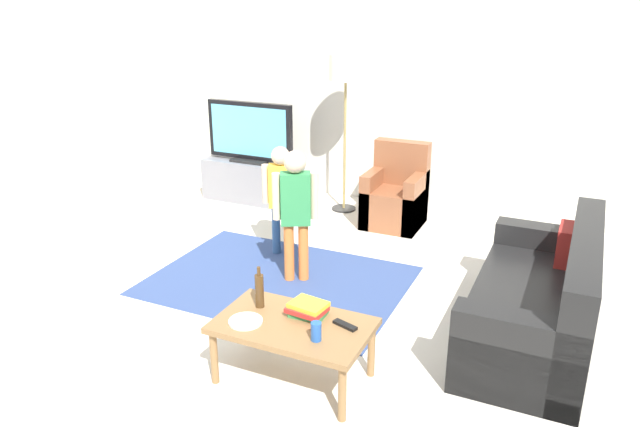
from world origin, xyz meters
TOP-DOWN VIEW (x-y plane):
  - ground at (0.00, 0.00)m, footprint 7.80×7.80m
  - wall_back at (0.00, 3.00)m, footprint 6.00×0.12m
  - area_rug at (-0.35, 0.48)m, footprint 2.20×1.60m
  - tv_stand at (-1.68, 2.30)m, footprint 1.20×0.44m
  - tv at (-1.68, 2.28)m, footprint 1.10×0.28m
  - couch at (1.86, 0.42)m, footprint 0.80×1.80m
  - armchair at (0.15, 2.26)m, footprint 0.60×0.60m
  - floor_lamp at (-0.54, 2.45)m, footprint 0.36×0.36m
  - child_near_tv at (-0.60, 1.03)m, footprint 0.34×0.21m
  - child_center at (-0.22, 0.57)m, footprint 0.36×0.24m
  - coffee_table at (0.43, -0.75)m, footprint 1.00×0.60m
  - book_stack at (0.47, -0.62)m, footprint 0.26×0.22m
  - bottle at (0.13, -0.65)m, footprint 0.06×0.06m
  - tv_remote at (0.75, -0.65)m, footprint 0.18×0.10m
  - soda_can at (0.65, -0.87)m, footprint 0.07×0.07m
  - plate at (0.15, -0.87)m, footprint 0.22×0.22m

SIDE VIEW (x-z plane):
  - ground at x=0.00m, z-range 0.00..0.00m
  - area_rug at x=-0.35m, z-range 0.00..0.01m
  - tv_stand at x=-1.68m, z-range -0.01..0.49m
  - couch at x=1.86m, z-range -0.14..0.72m
  - armchair at x=0.15m, z-range -0.15..0.75m
  - coffee_table at x=0.43m, z-range 0.16..0.58m
  - plate at x=0.15m, z-range 0.42..0.44m
  - tv_remote at x=0.75m, z-range 0.42..0.44m
  - book_stack at x=0.47m, z-range 0.42..0.51m
  - soda_can at x=0.65m, z-range 0.42..0.54m
  - bottle at x=0.13m, z-range 0.40..0.69m
  - child_near_tv at x=-0.60m, z-range 0.11..1.18m
  - child_center at x=-0.22m, z-range 0.12..1.30m
  - tv at x=-1.68m, z-range 0.49..1.20m
  - wall_back at x=0.00m, z-range 0.00..2.70m
  - floor_lamp at x=-0.54m, z-range 0.65..2.43m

